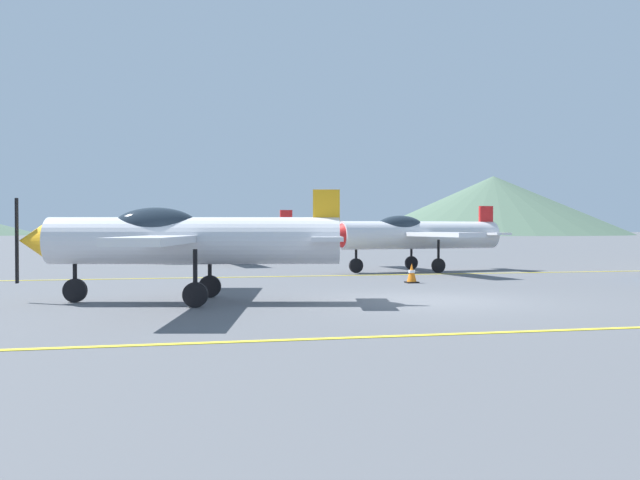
{
  "coord_description": "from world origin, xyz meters",
  "views": [
    {
      "loc": [
        -5.9,
        -14.95,
        1.66
      ],
      "look_at": [
        -0.32,
        10.0,
        1.2
      ],
      "focal_mm": 39.53,
      "sensor_mm": 36.0,
      "label": 1
    }
  ],
  "objects_px": {
    "airplane_far": "(220,233)",
    "airplane_near": "(182,239)",
    "airplane_mid": "(414,234)",
    "traffic_cone_front": "(412,273)"
  },
  "relations": [
    {
      "from": "airplane_near",
      "to": "airplane_mid",
      "type": "distance_m",
      "value": 12.75
    },
    {
      "from": "airplane_near",
      "to": "airplane_far",
      "type": "xyz_separation_m",
      "value": [
        2.22,
        17.36,
        0.0
      ]
    },
    {
      "from": "traffic_cone_front",
      "to": "airplane_mid",
      "type": "bearing_deg",
      "value": 69.28
    },
    {
      "from": "airplane_far",
      "to": "airplane_mid",
      "type": "bearing_deg",
      "value": -51.03
    },
    {
      "from": "traffic_cone_front",
      "to": "airplane_far",
      "type": "bearing_deg",
      "value": 109.13
    },
    {
      "from": "airplane_near",
      "to": "traffic_cone_front",
      "type": "relative_size",
      "value": 14.12
    },
    {
      "from": "airplane_mid",
      "to": "traffic_cone_front",
      "type": "relative_size",
      "value": 14.16
    },
    {
      "from": "airplane_mid",
      "to": "traffic_cone_front",
      "type": "height_order",
      "value": "airplane_mid"
    },
    {
      "from": "airplane_near",
      "to": "traffic_cone_front",
      "type": "xyz_separation_m",
      "value": [
        6.85,
        4.02,
        -1.12
      ]
    },
    {
      "from": "airplane_far",
      "to": "airplane_near",
      "type": "bearing_deg",
      "value": -97.28
    }
  ]
}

